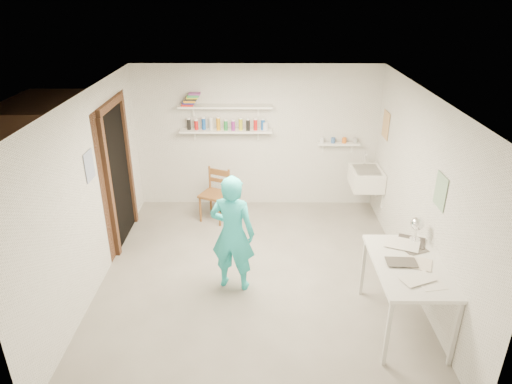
{
  "coord_description": "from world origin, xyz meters",
  "views": [
    {
      "loc": [
        0.04,
        -5.01,
        3.53
      ],
      "look_at": [
        0.0,
        0.4,
        1.05
      ],
      "focal_mm": 32.0,
      "sensor_mm": 36.0,
      "label": 1
    }
  ],
  "objects_px": {
    "wooden_chair": "(215,195)",
    "work_table": "(404,296)",
    "belfast_sink": "(366,178)",
    "man": "(233,233)",
    "desk_lamp": "(417,223)",
    "wall_clock": "(229,207)"
  },
  "relations": [
    {
      "from": "wooden_chair",
      "to": "work_table",
      "type": "height_order",
      "value": "wooden_chair"
    },
    {
      "from": "belfast_sink",
      "to": "wooden_chair",
      "type": "bearing_deg",
      "value": -177.94
    },
    {
      "from": "man",
      "to": "work_table",
      "type": "relative_size",
      "value": 1.23
    },
    {
      "from": "desk_lamp",
      "to": "man",
      "type": "bearing_deg",
      "value": 173.21
    },
    {
      "from": "wall_clock",
      "to": "work_table",
      "type": "distance_m",
      "value": 2.28
    },
    {
      "from": "belfast_sink",
      "to": "desk_lamp",
      "type": "bearing_deg",
      "value": -87.47
    },
    {
      "from": "belfast_sink",
      "to": "wall_clock",
      "type": "relative_size",
      "value": 2.19
    },
    {
      "from": "man",
      "to": "wooden_chair",
      "type": "xyz_separation_m",
      "value": [
        -0.39,
        1.8,
        -0.32
      ]
    },
    {
      "from": "belfast_sink",
      "to": "desk_lamp",
      "type": "distance_m",
      "value": 2.17
    },
    {
      "from": "wooden_chair",
      "to": "work_table",
      "type": "relative_size",
      "value": 0.72
    },
    {
      "from": "wall_clock",
      "to": "work_table",
      "type": "xyz_separation_m",
      "value": [
        1.97,
        -0.96,
        -0.6
      ]
    },
    {
      "from": "wooden_chair",
      "to": "desk_lamp",
      "type": "relative_size",
      "value": 5.76
    },
    {
      "from": "work_table",
      "to": "wooden_chair",
      "type": "bearing_deg",
      "value": 132.28
    },
    {
      "from": "man",
      "to": "wooden_chair",
      "type": "height_order",
      "value": "man"
    },
    {
      "from": "wooden_chair",
      "to": "desk_lamp",
      "type": "bearing_deg",
      "value": -14.66
    },
    {
      "from": "wooden_chair",
      "to": "wall_clock",
      "type": "bearing_deg",
      "value": -53.36
    },
    {
      "from": "work_table",
      "to": "desk_lamp",
      "type": "distance_m",
      "value": 0.83
    },
    {
      "from": "man",
      "to": "wooden_chair",
      "type": "relative_size",
      "value": 1.71
    },
    {
      "from": "belfast_sink",
      "to": "wall_clock",
      "type": "xyz_separation_m",
      "value": [
        -2.08,
        -1.67,
        0.31
      ]
    },
    {
      "from": "wall_clock",
      "to": "wooden_chair",
      "type": "distance_m",
      "value": 1.71
    },
    {
      "from": "man",
      "to": "desk_lamp",
      "type": "relative_size",
      "value": 9.83
    },
    {
      "from": "belfast_sink",
      "to": "desk_lamp",
      "type": "relative_size",
      "value": 3.88
    }
  ]
}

